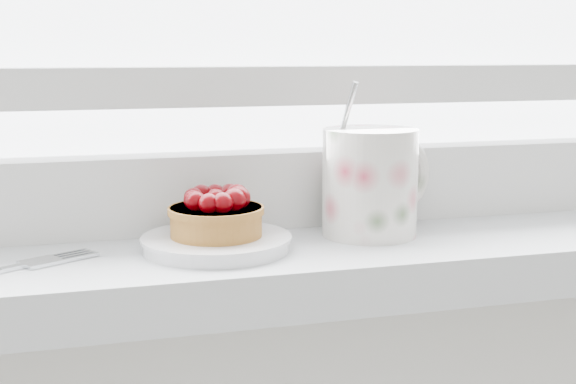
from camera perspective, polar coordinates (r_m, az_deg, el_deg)
name	(u,v)px	position (r m, az deg, el deg)	size (l,w,h in m)	color
saucer	(217,243)	(0.66, -5.10, -3.64)	(0.12, 0.12, 0.01)	silver
raspberry_tart	(217,214)	(0.66, -5.09, -1.55)	(0.08, 0.08, 0.04)	brown
floral_mug	(372,180)	(0.71, 6.02, 0.88)	(0.13, 0.11, 0.14)	silver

